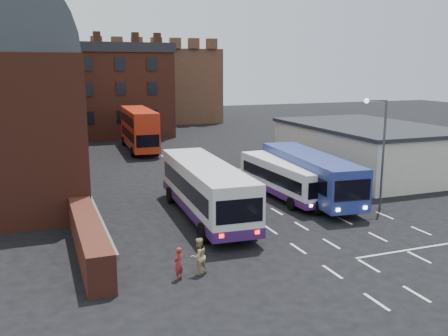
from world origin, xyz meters
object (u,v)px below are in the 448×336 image
object	(u,v)px
bus_white_outbound	(205,186)
pedestrian_beige	(199,256)
bus_blue	(310,173)
bus_red_double	(139,129)
bus_white_inbound	(283,176)
street_lamp	(380,144)
pedestrian_red	(178,263)

from	to	relation	value
bus_white_outbound	pedestrian_beige	world-z (taller)	bus_white_outbound
bus_blue	bus_red_double	world-z (taller)	bus_red_double
bus_white_inbound	street_lamp	bearing A→B (deg)	129.91
bus_red_double	street_lamp	size ratio (longest dim) A/B	1.60
bus_white_outbound	pedestrian_red	distance (m)	9.34
pedestrian_red	bus_white_inbound	bearing A→B (deg)	-177.29
bus_white_outbound	bus_white_inbound	xyz separation A→B (m)	(6.74, 2.59, -0.44)
bus_white_outbound	pedestrian_red	bearing A→B (deg)	-113.41
bus_blue	pedestrian_beige	bearing A→B (deg)	45.57
bus_blue	bus_red_double	size ratio (longest dim) A/B	1.02
pedestrian_beige	bus_blue	bearing A→B (deg)	-159.03
bus_blue	street_lamp	xyz separation A→B (m)	(2.78, -3.92, 2.50)
bus_white_outbound	bus_blue	world-z (taller)	bus_white_outbound
bus_white_inbound	bus_red_double	world-z (taller)	bus_red_double
bus_red_double	pedestrian_red	distance (m)	35.20
bus_blue	street_lamp	size ratio (longest dim) A/B	1.64
bus_white_outbound	bus_white_inbound	distance (m)	7.24
pedestrian_red	bus_white_outbound	bearing A→B (deg)	-158.68
bus_white_inbound	bus_red_double	xyz separation A→B (m)	(-5.54, 23.86, 0.89)
street_lamp	pedestrian_beige	size ratio (longest dim) A/B	4.24
bus_white_outbound	bus_white_inbound	size ratio (longest dim) A/B	1.29
bus_white_outbound	street_lamp	world-z (taller)	street_lamp
bus_blue	pedestrian_beige	world-z (taller)	bus_blue
street_lamp	pedestrian_red	world-z (taller)	street_lamp
street_lamp	bus_white_outbound	bearing A→B (deg)	168.33
bus_red_double	pedestrian_beige	xyz separation A→B (m)	(-4.29, -34.55, -1.60)
bus_white_inbound	pedestrian_red	distance (m)	15.39
bus_blue	bus_red_double	distance (m)	25.83
street_lamp	pedestrian_red	xyz separation A→B (m)	(-15.18, -6.02, -3.65)
bus_white_inbound	pedestrian_red	world-z (taller)	bus_white_inbound
bus_white_inbound	bus_red_double	bearing A→B (deg)	-78.71
bus_white_outbound	bus_white_inbound	world-z (taller)	bus_white_outbound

